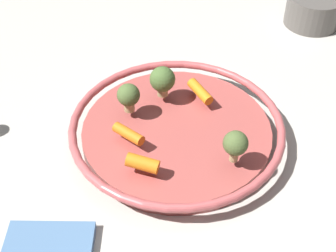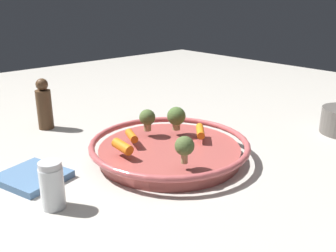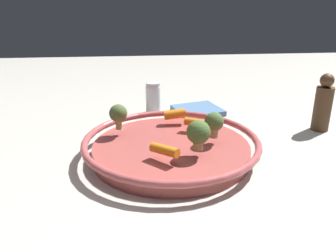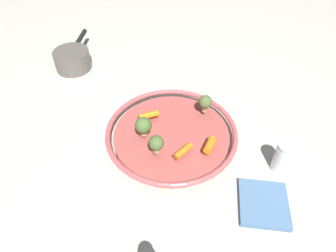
# 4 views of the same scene
# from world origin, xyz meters

# --- Properties ---
(ground_plane) EXTENTS (2.49, 2.49, 0.00)m
(ground_plane) POSITION_xyz_m (0.00, 0.00, 0.00)
(ground_plane) COLOR #B7B2A8
(serving_bowl) EXTENTS (0.35, 0.35, 0.04)m
(serving_bowl) POSITION_xyz_m (0.00, 0.00, 0.02)
(serving_bowl) COLOR #A84C47
(serving_bowl) RESTS_ON ground_plane
(baby_carrot_near_rim) EXTENTS (0.04, 0.06, 0.02)m
(baby_carrot_near_rim) POSITION_xyz_m (0.06, -0.06, 0.05)
(baby_carrot_near_rim) COLOR orange
(baby_carrot_near_rim) RESTS_ON serving_bowl
(baby_carrot_right) EXTENTS (0.05, 0.05, 0.02)m
(baby_carrot_right) POSITION_xyz_m (-0.08, 0.02, 0.05)
(baby_carrot_right) COLOR orange
(baby_carrot_right) RESTS_ON serving_bowl
(baby_carrot_center) EXTENTS (0.02, 0.05, 0.03)m
(baby_carrot_center) POSITION_xyz_m (0.11, -0.02, 0.05)
(baby_carrot_center) COLOR orange
(baby_carrot_center) RESTS_ON serving_bowl
(broccoli_floret_mid) EXTENTS (0.04, 0.04, 0.05)m
(broccoli_floret_mid) POSITION_xyz_m (-0.01, -0.08, 0.07)
(broccoli_floret_mid) COLOR tan
(broccoli_floret_mid) RESTS_ON serving_bowl
(broccoli_floret_large) EXTENTS (0.04, 0.04, 0.06)m
(broccoli_floret_large) POSITION_xyz_m (-0.06, -0.04, 0.07)
(broccoli_floret_large) COLOR tan
(broccoli_floret_large) RESTS_ON serving_bowl
(broccoli_floret_small) EXTENTS (0.04, 0.04, 0.05)m
(broccoli_floret_small) POSITION_xyz_m (0.06, 0.10, 0.08)
(broccoli_floret_small) COLOR tan
(broccoli_floret_small) RESTS_ON serving_bowl
(salt_shaker) EXTENTS (0.04, 0.04, 0.08)m
(salt_shaker) POSITION_xyz_m (0.28, 0.02, 0.04)
(salt_shaker) COLOR silver
(salt_shaker) RESTS_ON ground_plane
(saucepan) EXTENTS (0.12, 0.22, 0.07)m
(saucepan) POSITION_xyz_m (-0.45, 0.19, 0.03)
(saucepan) COLOR #56514C
(saucepan) RESTS_ON ground_plane
(dish_towel) EXTENTS (0.14, 0.15, 0.01)m
(dish_towel) POSITION_xyz_m (0.27, -0.10, 0.01)
(dish_towel) COLOR #4C7099
(dish_towel) RESTS_ON ground_plane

